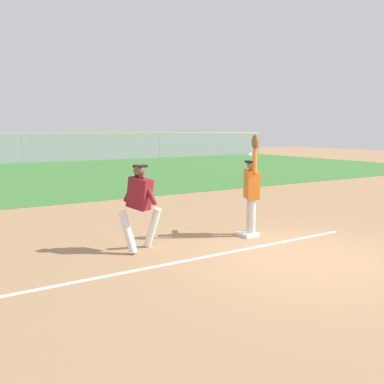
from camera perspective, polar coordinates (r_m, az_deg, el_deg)
ground_plane at (r=8.29m, az=14.38°, el=-8.57°), size 81.76×81.76×0.00m
outfield_grass at (r=24.28m, az=-17.77°, el=2.29°), size 45.49×19.62×0.01m
chalk_foul_line at (r=7.10m, az=-13.88°, el=-11.39°), size 12.00×0.34×0.01m
first_base at (r=9.72m, az=7.52°, el=-5.64°), size 0.40×0.40×0.08m
fielder at (r=9.56m, az=8.05°, el=0.71°), size 0.47×0.86×2.28m
runner at (r=8.34m, az=-7.03°, el=-1.23°), size 0.89×0.80×1.72m
baseball at (r=9.16m, az=7.81°, el=5.05°), size 0.07×0.07×0.07m
outfield_fence at (r=33.80m, az=-21.90°, el=5.52°), size 45.57×0.08×2.19m
parked_car_blue at (r=37.36m, az=-21.13°, el=5.11°), size 4.56×2.44×1.25m
parked_car_red at (r=38.23m, az=-12.74°, el=5.52°), size 4.44×2.19×1.25m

